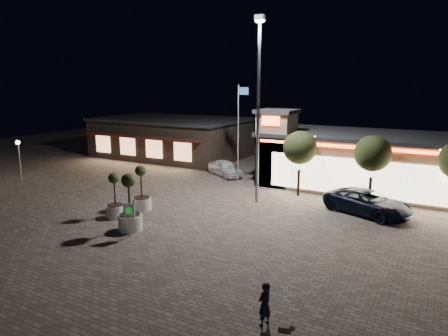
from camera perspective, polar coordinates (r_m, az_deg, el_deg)
The scene contains 16 objects.
ground at distance 22.48m, azimuth -8.62°, elevation -9.30°, with size 90.00×90.00×0.00m, color #72675C.
retail_building at distance 33.06m, azimuth 22.44°, elevation 0.80°, with size 20.40×8.40×6.10m.
restaurant_building at distance 45.73m, azimuth -7.54°, elevation 4.43°, with size 16.40×11.00×4.30m.
floodlight_pole at distance 26.87m, azimuth 4.93°, elevation 9.62°, with size 0.60×0.40×12.38m.
flagpole at distance 33.20m, azimuth 2.19°, elevation 6.17°, with size 0.95×0.10×8.00m.
lamp_post_west at distance 37.52m, azimuth -27.26°, elevation 1.99°, with size 0.36×0.36×3.48m.
string_tree_a at distance 29.29m, azimuth 10.79°, elevation 2.85°, with size 2.42×2.42×4.79m.
string_tree_b at distance 28.18m, azimuth 20.49°, elevation 1.94°, with size 2.42×2.42×4.79m.
pickup_truck at distance 26.85m, azimuth 19.80°, elevation -4.63°, with size 2.51×5.45×1.51m, color black.
white_sedan at distance 35.57m, azimuth 0.16°, elevation -0.02°, with size 1.66×4.13×1.41m, color white.
pedestrian at distance 14.35m, azimuth 5.80°, elevation -18.79°, with size 0.57×0.38×1.57m, color black.
dog at distance 14.14m, azimuth 9.00°, elevation -21.78°, with size 0.55×0.28×0.29m.
planter_left at distance 26.57m, azimuth -11.68°, elevation -3.96°, with size 1.21×1.21×2.98m.
planter_mid at distance 23.08m, azimuth -13.30°, elevation -6.25°, with size 1.33×1.33×3.28m.
planter_right at distance 25.51m, azimuth -15.27°, elevation -4.93°, with size 1.15×1.15×2.83m.
valet_sign at distance 21.92m, azimuth -13.41°, elevation -6.34°, with size 0.61×0.27×1.92m.
Camera 1 is at (12.88, -16.54, 8.12)m, focal length 32.00 mm.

